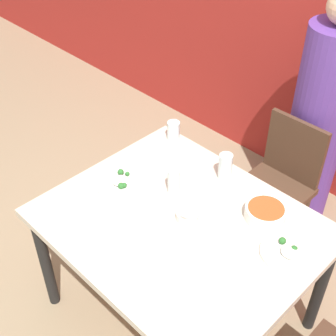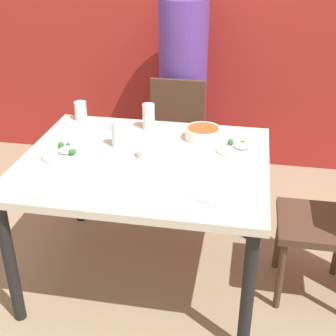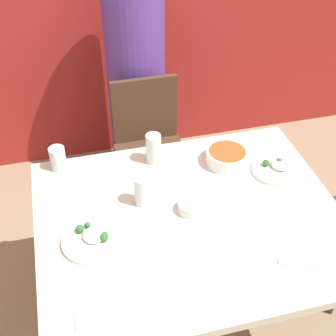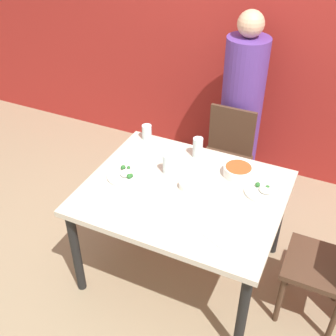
{
  "view_description": "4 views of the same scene",
  "coord_description": "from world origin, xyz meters",
  "px_view_note": "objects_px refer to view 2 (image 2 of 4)",
  "views": [
    {
      "loc": [
        1.06,
        -1.14,
        2.34
      ],
      "look_at": [
        -0.13,
        0.04,
        0.97
      ],
      "focal_mm": 50.0,
      "sensor_mm": 36.0,
      "label": 1
    },
    {
      "loc": [
        0.5,
        -2.07,
        1.81
      ],
      "look_at": [
        0.14,
        -0.09,
        0.75
      ],
      "focal_mm": 50.0,
      "sensor_mm": 36.0,
      "label": 2
    },
    {
      "loc": [
        -0.43,
        -1.29,
        2.12
      ],
      "look_at": [
        -0.07,
        0.09,
        0.94
      ],
      "focal_mm": 50.0,
      "sensor_mm": 36.0,
      "label": 3
    },
    {
      "loc": [
        0.79,
        -1.94,
        2.44
      ],
      "look_at": [
        -0.11,
        -0.0,
        0.88
      ],
      "focal_mm": 45.0,
      "sensor_mm": 36.0,
      "label": 4
    }
  ],
  "objects_px": {
    "chair_child_spot": "(331,218)",
    "bowl_curry": "(203,133)",
    "chair_adult_spot": "(175,139)",
    "person_adult": "(183,89)",
    "plate_rice_adult": "(66,153)",
    "glass_water_tall": "(117,134)"
  },
  "relations": [
    {
      "from": "person_adult",
      "to": "bowl_curry",
      "type": "xyz_separation_m",
      "value": [
        0.25,
        -0.9,
        0.06
      ]
    },
    {
      "from": "chair_child_spot",
      "to": "chair_adult_spot",
      "type": "bearing_deg",
      "value": -131.07
    },
    {
      "from": "chair_adult_spot",
      "to": "bowl_curry",
      "type": "relative_size",
      "value": 4.39
    },
    {
      "from": "chair_child_spot",
      "to": "person_adult",
      "type": "bearing_deg",
      "value": -141.1
    },
    {
      "from": "chair_adult_spot",
      "to": "chair_child_spot",
      "type": "bearing_deg",
      "value": -41.07
    },
    {
      "from": "plate_rice_adult",
      "to": "glass_water_tall",
      "type": "relative_size",
      "value": 1.73
    },
    {
      "from": "person_adult",
      "to": "bowl_curry",
      "type": "distance_m",
      "value": 0.93
    },
    {
      "from": "person_adult",
      "to": "plate_rice_adult",
      "type": "height_order",
      "value": "person_adult"
    },
    {
      "from": "chair_adult_spot",
      "to": "plate_rice_adult",
      "type": "distance_m",
      "value": 1.02
    },
    {
      "from": "bowl_curry",
      "to": "glass_water_tall",
      "type": "relative_size",
      "value": 1.42
    },
    {
      "from": "chair_adult_spot",
      "to": "glass_water_tall",
      "type": "height_order",
      "value": "glass_water_tall"
    },
    {
      "from": "person_adult",
      "to": "glass_water_tall",
      "type": "bearing_deg",
      "value": -99.96
    },
    {
      "from": "person_adult",
      "to": "bowl_curry",
      "type": "bearing_deg",
      "value": -74.38
    },
    {
      "from": "chair_child_spot",
      "to": "bowl_curry",
      "type": "bearing_deg",
      "value": -111.76
    },
    {
      "from": "chair_child_spot",
      "to": "plate_rice_adult",
      "type": "distance_m",
      "value": 1.4
    },
    {
      "from": "chair_adult_spot",
      "to": "plate_rice_adult",
      "type": "xyz_separation_m",
      "value": [
        -0.42,
        -0.89,
        0.28
      ]
    },
    {
      "from": "glass_water_tall",
      "to": "bowl_curry",
      "type": "bearing_deg",
      "value": 21.44
    },
    {
      "from": "bowl_curry",
      "to": "person_adult",
      "type": "bearing_deg",
      "value": 105.62
    },
    {
      "from": "plate_rice_adult",
      "to": "chair_child_spot",
      "type": "bearing_deg",
      "value": 2.47
    },
    {
      "from": "chair_child_spot",
      "to": "plate_rice_adult",
      "type": "xyz_separation_m",
      "value": [
        -1.37,
        -0.06,
        0.28
      ]
    },
    {
      "from": "bowl_curry",
      "to": "plate_rice_adult",
      "type": "bearing_deg",
      "value": -153.28
    },
    {
      "from": "bowl_curry",
      "to": "plate_rice_adult",
      "type": "distance_m",
      "value": 0.75
    }
  ]
}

